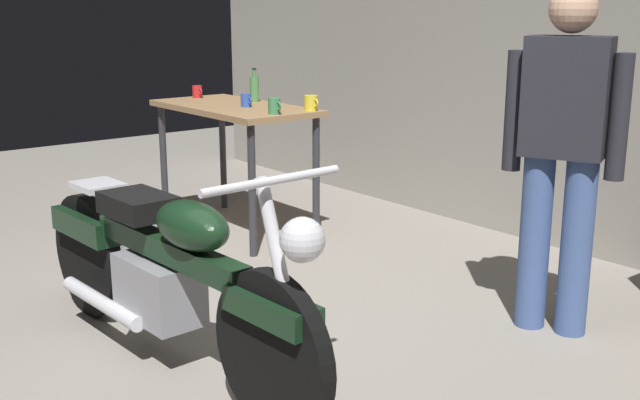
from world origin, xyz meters
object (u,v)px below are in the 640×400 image
object	(u,v)px
mug_blue_enamel	(246,100)
bottle	(254,88)
motorcycle	(165,269)
mug_yellow_tall	(311,103)
person_standing	(563,147)
mug_green_speckled	(274,106)
storage_bin	(131,219)
mug_red_diner	(197,92)

from	to	relation	value
mug_blue_enamel	bottle	bearing A→B (deg)	134.35
motorcycle	mug_yellow_tall	distance (m)	2.05
motorcycle	person_standing	distance (m)	1.93
mug_blue_enamel	mug_green_speckled	world-z (taller)	mug_green_speckled
mug_yellow_tall	bottle	bearing A→B (deg)	-177.92
mug_yellow_tall	bottle	xyz separation A→B (m)	(-0.63, -0.02, 0.05)
person_standing	mug_yellow_tall	world-z (taller)	person_standing
storage_bin	mug_blue_enamel	distance (m)	1.12
person_standing	mug_green_speckled	size ratio (longest dim) A/B	14.81
mug_red_diner	mug_blue_enamel	distance (m)	0.68
motorcycle	mug_red_diner	world-z (taller)	motorcycle
bottle	storage_bin	bearing A→B (deg)	-95.33
person_standing	mug_red_diner	world-z (taller)	person_standing
mug_red_diner	bottle	xyz separation A→B (m)	(0.48, 0.19, 0.05)
storage_bin	mug_yellow_tall	bearing A→B (deg)	54.06
storage_bin	mug_red_diner	size ratio (longest dim) A/B	4.21
motorcycle	mug_red_diner	bearing A→B (deg)	143.89
mug_blue_enamel	mug_green_speckled	size ratio (longest dim) A/B	0.92
motorcycle	bottle	world-z (taller)	bottle
storage_bin	mug_green_speckled	world-z (taller)	mug_green_speckled
bottle	person_standing	bearing A→B (deg)	0.59
person_standing	bottle	size ratio (longest dim) A/B	6.93
mug_green_speckled	mug_blue_enamel	bearing A→B (deg)	171.33
mug_green_speckled	bottle	xyz separation A→B (m)	(-0.62, 0.27, 0.05)
storage_bin	mug_green_speckled	bearing A→B (deg)	44.38
storage_bin	mug_blue_enamel	xyz separation A→B (m)	(0.29, 0.76, 0.77)
mug_blue_enamel	person_standing	bearing A→B (deg)	5.63
person_standing	mug_blue_enamel	bearing A→B (deg)	-17.41
storage_bin	motorcycle	bearing A→B (deg)	-20.86
mug_blue_enamel	mug_green_speckled	distance (m)	0.42
mug_red_diner	motorcycle	bearing A→B (deg)	-33.69
mug_yellow_tall	mug_green_speckled	world-z (taller)	mug_green_speckled
person_standing	storage_bin	size ratio (longest dim) A/B	3.80
motorcycle	mug_green_speckled	distance (m)	1.82
mug_green_speckled	bottle	distance (m)	0.68
motorcycle	mug_red_diner	xyz separation A→B (m)	(-2.18, 1.46, 0.50)
mug_red_diner	mug_yellow_tall	bearing A→B (deg)	10.94
mug_red_diner	mug_yellow_tall	world-z (taller)	mug_yellow_tall
storage_bin	mug_red_diner	bearing A→B (deg)	116.81
mug_yellow_tall	bottle	world-z (taller)	bottle
person_standing	mug_yellow_tall	distance (m)	1.92
person_standing	mug_green_speckled	distance (m)	1.95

